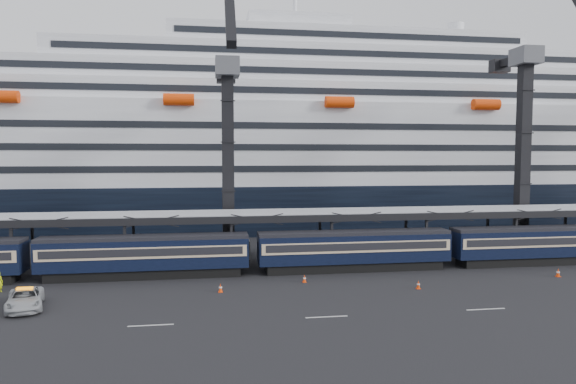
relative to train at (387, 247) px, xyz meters
name	(u,v)px	position (x,y,z in m)	size (l,w,h in m)	color
ground	(483,294)	(4.65, -10.00, -2.20)	(260.00, 260.00, 0.00)	black
train	(387,247)	(0.00, 0.00, 0.00)	(133.05, 3.00, 4.05)	black
canopy	(416,212)	(4.65, 4.00, 3.05)	(130.00, 6.25, 5.53)	#96989D
cruise_ship	(335,150)	(3.57, 35.99, 10.14)	(214.09, 28.84, 34.00)	black
crane_dark_near	(228,150)	(-15.35, 8.59, 9.73)	(4.50, 17.75, 35.08)	#4C4E53
crane_dark_mid	(526,138)	(19.65, 7.59, 11.16)	(4.50, 18.24, 39.64)	#4C4E53
pickup_truck	(25,299)	(-30.94, -8.76, -1.47)	(2.41, 5.23, 1.45)	#A4A7AB
traffic_cone_b	(220,288)	(-16.58, -6.24, -1.83)	(0.38, 0.38, 0.75)	#F43D07
traffic_cone_c	(304,278)	(-9.08, -4.00, -1.86)	(0.35, 0.35, 0.70)	#F43D07
traffic_cone_d	(418,285)	(0.09, -7.66, -1.85)	(0.36, 0.36, 0.72)	#F43D07
traffic_cone_e	(558,272)	(14.79, -5.47, -1.80)	(0.40, 0.40, 0.80)	#F43D07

